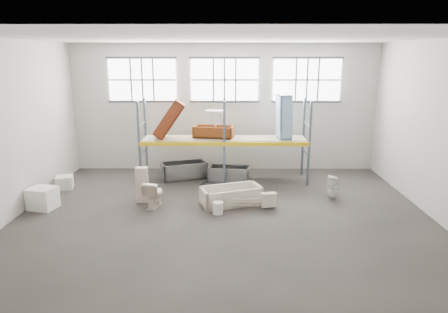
{
  "coord_description": "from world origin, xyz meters",
  "views": [
    {
      "loc": [
        0.08,
        -11.08,
        4.59
      ],
      "look_at": [
        0.0,
        1.5,
        1.4
      ],
      "focal_mm": 32.61,
      "sensor_mm": 36.0,
      "label": 1
    }
  ],
  "objects_px": {
    "rust_tub_flat": "(214,131)",
    "bucket": "(218,208)",
    "steel_tub_left": "(184,170)",
    "toilet_beige": "(154,194)",
    "blue_tub_upright": "(284,116)",
    "bathtub_beige": "(231,195)",
    "steel_tub_right": "(229,174)",
    "cistern_tall": "(142,185)",
    "carton_near": "(43,198)",
    "toilet_white": "(333,187)"
  },
  "relations": [
    {
      "from": "cistern_tall",
      "to": "blue_tub_upright",
      "type": "distance_m",
      "value": 5.59
    },
    {
      "from": "steel_tub_left",
      "to": "carton_near",
      "type": "distance_m",
      "value": 5.08
    },
    {
      "from": "toilet_beige",
      "to": "blue_tub_upright",
      "type": "xyz_separation_m",
      "value": [
        4.3,
        2.74,
        1.98
      ]
    },
    {
      "from": "cistern_tall",
      "to": "toilet_white",
      "type": "distance_m",
      "value": 6.13
    },
    {
      "from": "steel_tub_right",
      "to": "bucket",
      "type": "bearing_deg",
      "value": -96.22
    },
    {
      "from": "cistern_tall",
      "to": "carton_near",
      "type": "height_order",
      "value": "cistern_tall"
    },
    {
      "from": "toilet_white",
      "to": "carton_near",
      "type": "height_order",
      "value": "toilet_white"
    },
    {
      "from": "carton_near",
      "to": "cistern_tall",
      "type": "bearing_deg",
      "value": 11.1
    },
    {
      "from": "steel_tub_right",
      "to": "blue_tub_upright",
      "type": "bearing_deg",
      "value": 3.7
    },
    {
      "from": "toilet_white",
      "to": "carton_near",
      "type": "bearing_deg",
      "value": -71.14
    },
    {
      "from": "blue_tub_upright",
      "to": "bucket",
      "type": "bearing_deg",
      "value": -124.99
    },
    {
      "from": "cistern_tall",
      "to": "toilet_white",
      "type": "height_order",
      "value": "cistern_tall"
    },
    {
      "from": "steel_tub_left",
      "to": "toilet_beige",
      "type": "bearing_deg",
      "value": -101.85
    },
    {
      "from": "blue_tub_upright",
      "to": "steel_tub_left",
      "type": "bearing_deg",
      "value": 176.45
    },
    {
      "from": "bathtub_beige",
      "to": "steel_tub_right",
      "type": "distance_m",
      "value": 2.37
    },
    {
      "from": "bathtub_beige",
      "to": "bucket",
      "type": "relative_size",
      "value": 5.12
    },
    {
      "from": "bathtub_beige",
      "to": "rust_tub_flat",
      "type": "relative_size",
      "value": 1.3
    },
    {
      "from": "toilet_white",
      "to": "steel_tub_right",
      "type": "distance_m",
      "value": 3.87
    },
    {
      "from": "toilet_beige",
      "to": "cistern_tall",
      "type": "xyz_separation_m",
      "value": [
        -0.43,
        0.4,
        0.15
      ]
    },
    {
      "from": "rust_tub_flat",
      "to": "bucket",
      "type": "bearing_deg",
      "value": -86.29
    },
    {
      "from": "rust_tub_flat",
      "to": "bucket",
      "type": "height_order",
      "value": "rust_tub_flat"
    },
    {
      "from": "toilet_beige",
      "to": "rust_tub_flat",
      "type": "xyz_separation_m",
      "value": [
        1.75,
        2.86,
        1.41
      ]
    },
    {
      "from": "toilet_white",
      "to": "blue_tub_upright",
      "type": "xyz_separation_m",
      "value": [
        -1.39,
        2.03,
        2.0
      ]
    },
    {
      "from": "toilet_white",
      "to": "steel_tub_left",
      "type": "distance_m",
      "value": 5.54
    },
    {
      "from": "toilet_beige",
      "to": "toilet_white",
      "type": "relative_size",
      "value": 1.06
    },
    {
      "from": "bathtub_beige",
      "to": "cistern_tall",
      "type": "xyz_separation_m",
      "value": [
        -2.81,
        0.16,
        0.29
      ]
    },
    {
      "from": "steel_tub_right",
      "to": "steel_tub_left",
      "type": "bearing_deg",
      "value": 168.2
    },
    {
      "from": "rust_tub_flat",
      "to": "steel_tub_right",
      "type": "bearing_deg",
      "value": -23.12
    },
    {
      "from": "cistern_tall",
      "to": "toilet_white",
      "type": "bearing_deg",
      "value": 2.22
    },
    {
      "from": "bathtub_beige",
      "to": "toilet_white",
      "type": "xyz_separation_m",
      "value": [
        3.31,
        0.47,
        0.12
      ]
    },
    {
      "from": "bucket",
      "to": "carton_near",
      "type": "height_order",
      "value": "carton_near"
    },
    {
      "from": "blue_tub_upright",
      "to": "carton_near",
      "type": "xyz_separation_m",
      "value": [
        -7.66,
        -2.92,
        -2.07
      ]
    },
    {
      "from": "cistern_tall",
      "to": "toilet_beige",
      "type": "bearing_deg",
      "value": -43.36
    },
    {
      "from": "blue_tub_upright",
      "to": "rust_tub_flat",
      "type": "bearing_deg",
      "value": 177.39
    },
    {
      "from": "rust_tub_flat",
      "to": "blue_tub_upright",
      "type": "height_order",
      "value": "blue_tub_upright"
    },
    {
      "from": "toilet_beige",
      "to": "blue_tub_upright",
      "type": "height_order",
      "value": "blue_tub_upright"
    },
    {
      "from": "toilet_beige",
      "to": "steel_tub_right",
      "type": "xyz_separation_m",
      "value": [
        2.32,
        2.61,
        -0.14
      ]
    },
    {
      "from": "steel_tub_right",
      "to": "rust_tub_flat",
      "type": "distance_m",
      "value": 1.66
    },
    {
      "from": "steel_tub_left",
      "to": "rust_tub_flat",
      "type": "xyz_separation_m",
      "value": [
        1.13,
        -0.11,
        1.51
      ]
    },
    {
      "from": "toilet_white",
      "to": "steel_tub_left",
      "type": "bearing_deg",
      "value": -100.79
    },
    {
      "from": "bathtub_beige",
      "to": "cistern_tall",
      "type": "relative_size",
      "value": 1.64
    },
    {
      "from": "bathtub_beige",
      "to": "carton_near",
      "type": "relative_size",
      "value": 2.45
    },
    {
      "from": "blue_tub_upright",
      "to": "bucket",
      "type": "height_order",
      "value": "blue_tub_upright"
    },
    {
      "from": "steel_tub_left",
      "to": "blue_tub_upright",
      "type": "height_order",
      "value": "blue_tub_upright"
    },
    {
      "from": "steel_tub_right",
      "to": "carton_near",
      "type": "height_order",
      "value": "carton_near"
    },
    {
      "from": "bathtub_beige",
      "to": "steel_tub_right",
      "type": "relative_size",
      "value": 1.24
    },
    {
      "from": "steel_tub_right",
      "to": "bucket",
      "type": "xyz_separation_m",
      "value": [
        -0.35,
        -3.19,
        -0.09
      ]
    },
    {
      "from": "cistern_tall",
      "to": "bucket",
      "type": "height_order",
      "value": "cistern_tall"
    },
    {
      "from": "bathtub_beige",
      "to": "bucket",
      "type": "distance_m",
      "value": 0.92
    },
    {
      "from": "bathtub_beige",
      "to": "bucket",
      "type": "bearing_deg",
      "value": -135.69
    }
  ]
}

